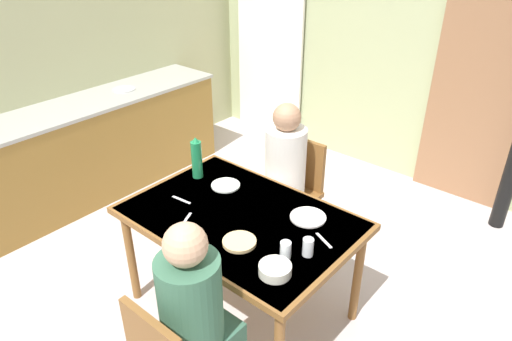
{
  "coord_description": "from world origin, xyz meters",
  "views": [
    {
      "loc": [
        1.87,
        -1.64,
        2.36
      ],
      "look_at": [
        0.29,
        0.21,
        1.0
      ],
      "focal_mm": 32.56,
      "sensor_mm": 36.0,
      "label": 1
    }
  ],
  "objects_px": {
    "person_far_diner": "(284,161)",
    "serving_bowl_center": "(275,269)",
    "dining_table": "(240,225)",
    "kitchen_counter": "(98,146)",
    "person_near_diner": "(193,301)",
    "chair_far_diner": "(294,187)",
    "water_bottle_green_near": "(197,158)"
  },
  "relations": [
    {
      "from": "person_far_diner",
      "to": "serving_bowl_center",
      "type": "relative_size",
      "value": 4.53
    },
    {
      "from": "dining_table",
      "to": "kitchen_counter",
      "type": "bearing_deg",
      "value": 171.56
    },
    {
      "from": "dining_table",
      "to": "person_far_diner",
      "type": "xyz_separation_m",
      "value": [
        -0.19,
        0.69,
        0.1
      ]
    },
    {
      "from": "kitchen_counter",
      "to": "serving_bowl_center",
      "type": "distance_m",
      "value": 2.65
    },
    {
      "from": "person_near_diner",
      "to": "dining_table",
      "type": "bearing_deg",
      "value": 115.5
    },
    {
      "from": "chair_far_diner",
      "to": "person_near_diner",
      "type": "bearing_deg",
      "value": 108.87
    },
    {
      "from": "kitchen_counter",
      "to": "chair_far_diner",
      "type": "relative_size",
      "value": 2.86
    },
    {
      "from": "dining_table",
      "to": "serving_bowl_center",
      "type": "height_order",
      "value": "serving_bowl_center"
    },
    {
      "from": "water_bottle_green_near",
      "to": "serving_bowl_center",
      "type": "relative_size",
      "value": 1.77
    },
    {
      "from": "kitchen_counter",
      "to": "water_bottle_green_near",
      "type": "xyz_separation_m",
      "value": [
        1.53,
        -0.14,
        0.44
      ]
    },
    {
      "from": "dining_table",
      "to": "person_far_diner",
      "type": "relative_size",
      "value": 1.8
    },
    {
      "from": "person_far_diner",
      "to": "water_bottle_green_near",
      "type": "distance_m",
      "value": 0.64
    },
    {
      "from": "person_far_diner",
      "to": "serving_bowl_center",
      "type": "height_order",
      "value": "person_far_diner"
    },
    {
      "from": "kitchen_counter",
      "to": "chair_far_diner",
      "type": "height_order",
      "value": "kitchen_counter"
    },
    {
      "from": "chair_far_diner",
      "to": "person_near_diner",
      "type": "xyz_separation_m",
      "value": [
        0.52,
        -1.52,
        0.28
      ]
    },
    {
      "from": "chair_far_diner",
      "to": "person_near_diner",
      "type": "distance_m",
      "value": 1.63
    },
    {
      "from": "kitchen_counter",
      "to": "serving_bowl_center",
      "type": "height_order",
      "value": "kitchen_counter"
    },
    {
      "from": "person_far_diner",
      "to": "water_bottle_green_near",
      "type": "height_order",
      "value": "person_far_diner"
    },
    {
      "from": "kitchen_counter",
      "to": "person_near_diner",
      "type": "xyz_separation_m",
      "value": [
        2.41,
        -1.0,
        0.33
      ]
    },
    {
      "from": "serving_bowl_center",
      "to": "kitchen_counter",
      "type": "bearing_deg",
      "value": 167.32
    },
    {
      "from": "kitchen_counter",
      "to": "water_bottle_green_near",
      "type": "bearing_deg",
      "value": -5.34
    },
    {
      "from": "person_near_diner",
      "to": "person_far_diner",
      "type": "bearing_deg",
      "value": 110.59
    },
    {
      "from": "serving_bowl_center",
      "to": "person_far_diner",
      "type": "bearing_deg",
      "value": 125.04
    },
    {
      "from": "person_near_diner",
      "to": "serving_bowl_center",
      "type": "distance_m",
      "value": 0.45
    },
    {
      "from": "kitchen_counter",
      "to": "person_far_diner",
      "type": "height_order",
      "value": "person_far_diner"
    },
    {
      "from": "kitchen_counter",
      "to": "serving_bowl_center",
      "type": "bearing_deg",
      "value": -12.68
    },
    {
      "from": "chair_far_diner",
      "to": "water_bottle_green_near",
      "type": "height_order",
      "value": "water_bottle_green_near"
    },
    {
      "from": "kitchen_counter",
      "to": "water_bottle_green_near",
      "type": "distance_m",
      "value": 1.6
    },
    {
      "from": "person_near_diner",
      "to": "water_bottle_green_near",
      "type": "height_order",
      "value": "person_near_diner"
    },
    {
      "from": "dining_table",
      "to": "water_bottle_green_near",
      "type": "height_order",
      "value": "water_bottle_green_near"
    },
    {
      "from": "kitchen_counter",
      "to": "water_bottle_green_near",
      "type": "height_order",
      "value": "water_bottle_green_near"
    },
    {
      "from": "dining_table",
      "to": "serving_bowl_center",
      "type": "xyz_separation_m",
      "value": [
        0.48,
        -0.27,
        0.1
      ]
    }
  ]
}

